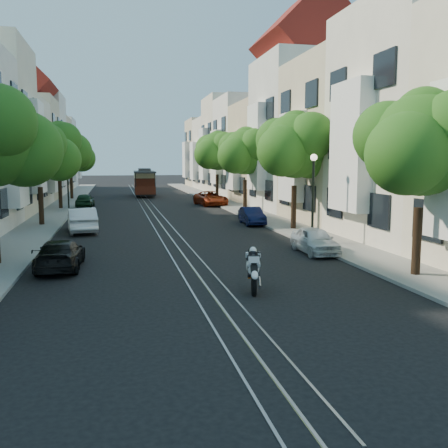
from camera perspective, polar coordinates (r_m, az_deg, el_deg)
ground at (r=46.16m, az=-8.83°, el=2.19°), size 200.00×200.00×0.00m
sidewalk_east at (r=47.14m, az=0.00°, el=2.45°), size 2.50×80.00×0.12m
sidewalk_west at (r=46.29m, az=-17.83°, el=2.02°), size 2.50×80.00×0.12m
rail_left at (r=46.13m, az=-9.52°, el=2.18°), size 0.06×80.00×0.02m
rail_slot at (r=46.16m, az=-8.83°, el=2.20°), size 0.06×80.00×0.02m
rail_right at (r=46.19m, az=-8.15°, el=2.22°), size 0.06×80.00×0.02m
lane_line at (r=46.16m, az=-8.83°, el=2.19°), size 0.08×80.00×0.01m
townhouses_east at (r=48.11m, az=5.47°, el=8.62°), size 7.75×72.00×12.00m
townhouses_west at (r=46.74m, az=-23.78°, el=7.97°), size 7.75×72.00×11.76m
tree_e_a at (r=17.93m, az=21.83°, el=8.13°), size 4.72×3.87×6.27m
tree_e_b at (r=28.69m, az=8.22°, el=8.68°), size 4.93×4.08×6.68m
tree_e_c at (r=39.19m, az=2.54°, el=8.13°), size 4.84×3.99×6.52m
tree_e_d at (r=49.91m, az=-0.72°, el=8.23°), size 5.01×4.16×6.85m
tree_w_b at (r=32.19m, az=-20.32°, el=7.54°), size 4.72×3.87×6.27m
tree_w_c at (r=43.13m, az=-18.33°, el=8.31°), size 5.13×4.28×7.09m
tree_w_d at (r=54.07m, az=-17.09°, el=7.56°), size 4.84×3.99×6.52m
lamp_east at (r=23.72m, az=10.16°, el=4.41°), size 0.32×0.32×4.16m
lamp_west at (r=40.08m, az=-17.44°, el=5.28°), size 0.32×0.32×4.16m
sportbike_rider at (r=15.29m, az=3.35°, el=-4.87°), size 0.73×1.87×1.33m
cable_car at (r=57.58m, az=-9.07°, el=4.85°), size 2.56×7.54×2.87m
parked_car_e_near at (r=21.82m, az=10.35°, el=-1.84°), size 1.40×3.35×1.13m
parked_car_e_mid at (r=31.38m, az=3.21°, el=0.94°), size 1.27×3.32×1.08m
parked_car_e_far at (r=44.83m, az=-1.52°, el=2.95°), size 2.72×4.88×1.29m
parked_car_w_near at (r=19.27m, az=-18.21°, el=-3.33°), size 1.65×3.82×1.10m
parked_car_w_mid at (r=29.00m, az=-15.91°, el=0.45°), size 1.93×4.32×1.38m
parked_car_w_far at (r=44.81m, az=-15.60°, el=2.63°), size 1.60×3.61×1.21m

